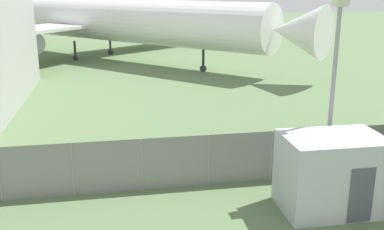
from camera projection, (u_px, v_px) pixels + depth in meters
The scene contains 4 objects.
perimeter_fence at pixel (209, 160), 17.29m from camera, with size 56.07×0.07×2.07m.
airplane at pixel (101, 20), 46.70m from camera, with size 36.08×36.94×12.52m.
portable_cabin at pixel (331, 173), 15.36m from camera, with size 3.40×2.33×2.66m.
light_mast at pixel (334, 74), 16.21m from camera, with size 0.44×0.44×7.17m.
Camera 1 is at (-3.51, -4.90, 7.52)m, focal length 42.00 mm.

